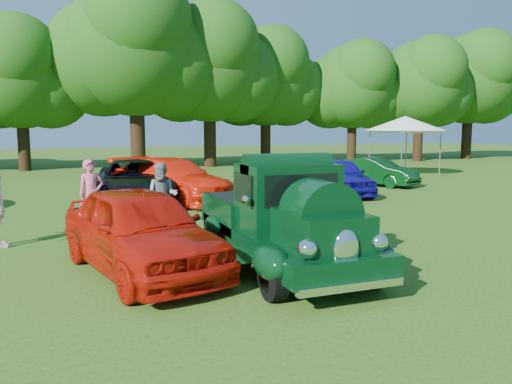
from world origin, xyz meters
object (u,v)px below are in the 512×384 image
object	(u,v)px
spectator_pink	(91,195)
back_car_black	(134,182)
spectator_grey	(163,195)
back_car_green	(376,172)
red_convertible	(140,230)
canopy_tent	(405,124)
back_car_orange	(172,180)
back_car_blue	(338,176)
hero_pickup	(282,222)

from	to	relation	value
spectator_pink	back_car_black	bearing A→B (deg)	52.33
back_car_black	spectator_grey	bearing A→B (deg)	-81.04
back_car_green	spectator_pink	bearing A→B (deg)	179.78
red_convertible	spectator_pink	xyz separation A→B (m)	(-0.65, 4.43, 0.13)
canopy_tent	back_car_green	bearing A→B (deg)	-139.58
back_car_orange	canopy_tent	size ratio (longest dim) A/B	1.16
back_car_orange	back_car_blue	distance (m)	6.55
red_convertible	canopy_tent	world-z (taller)	canopy_tent
spectator_pink	canopy_tent	size ratio (longest dim) A/B	0.39
spectator_pink	red_convertible	bearing A→B (deg)	-97.88
red_convertible	canopy_tent	bearing A→B (deg)	26.38
canopy_tent	spectator_grey	bearing A→B (deg)	-147.06
hero_pickup	spectator_pink	size ratio (longest dim) A/B	2.79
spectator_grey	back_car_blue	bearing A→B (deg)	52.65
red_convertible	back_car_green	bearing A→B (deg)	26.33
back_car_blue	spectator_grey	distance (m)	8.70
back_car_orange	back_car_green	xyz separation A→B (m)	(9.78, 1.65, -0.15)
canopy_tent	spectator_pink	bearing A→B (deg)	-150.94
canopy_tent	red_convertible	bearing A→B (deg)	-139.72
spectator_pink	canopy_tent	distance (m)	19.63
hero_pickup	red_convertible	world-z (taller)	hero_pickup
red_convertible	canopy_tent	xyz separation A→B (m)	(16.43, 13.92, 2.06)
back_car_blue	back_car_green	distance (m)	3.91
red_convertible	back_car_black	distance (m)	8.56
hero_pickup	back_car_orange	world-z (taller)	hero_pickup
back_car_blue	canopy_tent	distance (m)	9.82
spectator_grey	hero_pickup	bearing A→B (deg)	-47.62
back_car_blue	spectator_grey	world-z (taller)	spectator_grey
back_car_black	back_car_orange	distance (m)	1.36
back_car_black	canopy_tent	world-z (taller)	canopy_tent
back_car_black	back_car_orange	world-z (taller)	back_car_orange
hero_pickup	back_car_orange	bearing A→B (deg)	91.72
red_convertible	back_car_green	xyz separation A→B (m)	(12.09, 10.23, -0.16)
hero_pickup	canopy_tent	size ratio (longest dim) A/B	1.10
back_car_green	spectator_pink	distance (m)	14.00
back_car_black	hero_pickup	bearing A→B (deg)	-73.26
hero_pickup	red_convertible	distance (m)	2.65
back_car_green	spectator_grey	xyz separation A→B (m)	(-10.95, -6.21, 0.23)
back_car_orange	back_car_green	size ratio (longest dim) A/B	1.40
hero_pickup	spectator_pink	xyz separation A→B (m)	(-3.23, 5.03, 0.05)
back_car_black	red_convertible	bearing A→B (deg)	-89.80
red_convertible	spectator_pink	bearing A→B (deg)	84.44
red_convertible	spectator_grey	world-z (taller)	spectator_grey
red_convertible	back_car_orange	xyz separation A→B (m)	(2.31, 8.58, -0.01)
back_car_blue	spectator_pink	xyz separation A→B (m)	(-9.49, -3.62, 0.18)
canopy_tent	back_car_orange	bearing A→B (deg)	-159.28
hero_pickup	canopy_tent	bearing A→B (deg)	46.36
back_car_black	back_car_green	distance (m)	11.27
back_car_black	back_car_green	size ratio (longest dim) A/B	1.43
back_car_blue	canopy_tent	size ratio (longest dim) A/B	0.93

